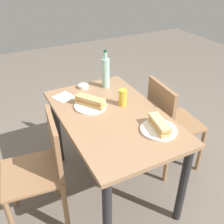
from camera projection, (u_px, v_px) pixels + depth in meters
ground_plane at (112, 185)px, 2.30m from camera, size 8.00×8.00×0.00m
dining_table at (112, 128)px, 1.97m from camera, size 1.16×0.72×0.75m
chair_far at (168, 121)px, 2.25m from camera, size 0.43×0.43×0.88m
chair_near at (43, 166)px, 1.79m from camera, size 0.45×0.45×0.88m
plate_near at (90, 106)px, 1.99m from camera, size 0.25×0.25×0.01m
baguette_sandwich_near at (90, 101)px, 1.97m from camera, size 0.24×0.19×0.07m
knife_near at (93, 101)px, 2.03m from camera, size 0.13×0.14×0.01m
plate_far at (159, 130)px, 1.73m from camera, size 0.25×0.25×0.01m
baguette_sandwich_far at (159, 125)px, 1.71m from camera, size 0.22×0.11×0.07m
knife_far at (165, 126)px, 1.75m from camera, size 0.18×0.01×0.01m
water_bottle at (106, 72)px, 2.21m from camera, size 0.07×0.07×0.33m
beer_glass at (123, 98)px, 1.98m from camera, size 0.06×0.06×0.13m
olive_bowl at (83, 86)px, 2.26m from camera, size 0.09×0.09×0.03m
paper_napkin at (64, 97)px, 2.12m from camera, size 0.18×0.18×0.00m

